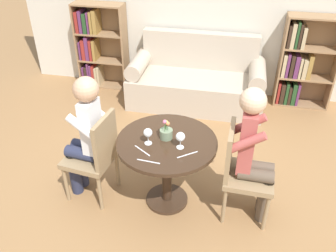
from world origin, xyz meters
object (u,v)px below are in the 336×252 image
couch (196,82)px  wine_glass_right (180,137)px  person_right (254,153)px  chair_right (241,169)px  person_left (85,135)px  flower_vase (166,132)px  bookshelf_left (97,46)px  chair_left (96,154)px  wine_glass_left (148,133)px  bookshelf_right (300,64)px

couch → wine_glass_right: size_ratio=12.10×
couch → person_right: bearing=-69.3°
chair_right → person_left: (-1.40, -0.03, 0.19)m
couch → chair_right: couch is taller
person_right → flower_vase: 0.76m
bookshelf_left → flower_vase: 2.66m
couch → wine_glass_right: 2.11m
chair_left → person_left: (-0.08, 0.02, 0.19)m
chair_left → flower_vase: size_ratio=4.48×
wine_glass_right → person_left: bearing=176.9°
chair_right → person_right: 0.21m
wine_glass_left → bookshelf_right: bearing=57.1°
chair_right → flower_vase: 0.72m
couch → wine_glass_left: 2.11m
bookshelf_left → wine_glass_right: bookshelf_left is taller
bookshelf_left → bookshelf_right: same height
bookshelf_right → person_right: size_ratio=0.96×
bookshelf_right → wine_glass_right: bookshelf_right is taller
bookshelf_right → wine_glass_right: (-1.21, -2.30, 0.23)m
bookshelf_left → wine_glass_left: 2.69m
chair_right → wine_glass_left: chair_right is taller
person_right → chair_left: bearing=93.7°
flower_vase → bookshelf_right: bearing=58.2°
wine_glass_right → chair_right: bearing=8.8°
chair_right → person_left: size_ratio=0.72×
chair_left → flower_vase: (0.64, 0.08, 0.27)m
bookshelf_right → person_right: bearing=-105.1°
couch → wine_glass_left: bearing=-94.1°
person_right → wine_glass_left: (-0.89, -0.08, 0.13)m
couch → flower_vase: couch is taller
chair_right → person_right: person_right is taller
wine_glass_left → wine_glass_right: 0.28m
bookshelf_left → bookshelf_right: 2.86m
wine_glass_left → wine_glass_right: (0.28, -0.00, -0.00)m
person_left → bookshelf_left: bearing=-153.6°
wine_glass_left → chair_left: bearing=177.1°
bookshelf_left → person_left: (0.78, -2.26, 0.08)m
person_left → wine_glass_right: 0.88m
couch → person_right: person_right is taller
flower_vase → wine_glass_right: bearing=-37.9°
person_left → person_right: size_ratio=0.98×
couch → person_left: 2.16m
couch → wine_glass_left: (-0.15, -2.04, 0.50)m
chair_left → wine_glass_right: size_ratio=6.04×
chair_left → chair_right: same height
bookshelf_left → bookshelf_right: size_ratio=1.00×
chair_left → flower_vase: flower_vase is taller
person_left → wine_glass_left: (0.59, -0.04, 0.13)m
person_left → person_right: bearing=98.6°
person_right → couch: bearing=22.3°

